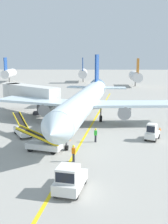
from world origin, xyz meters
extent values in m
plane|color=#9E9B93|center=(0.00, 0.00, 0.00)|extent=(300.00, 300.00, 0.00)
cube|color=yellow|center=(1.92, 5.00, 0.00)|extent=(12.29, 79.14, 0.01)
cylinder|color=silver|center=(1.92, 12.29, 3.45)|extent=(7.76, 30.16, 3.30)
cone|color=silver|center=(-0.50, -3.73, 3.45)|extent=(3.56, 2.86, 3.23)
cone|color=silver|center=(4.38, 28.50, 3.85)|extent=(3.52, 3.24, 3.14)
cube|color=silver|center=(9.55, 12.65, 3.05)|extent=(13.24, 5.16, 0.36)
cylinder|color=gray|center=(7.78, 11.91, 2.05)|extent=(2.36, 3.45, 1.90)
cube|color=silver|center=(-5.26, 14.89, 3.05)|extent=(13.72, 8.70, 0.36)
cylinder|color=gray|center=(-3.79, 13.66, 2.05)|extent=(2.36, 3.45, 1.90)
cube|color=navy|center=(4.02, 26.13, 7.50)|extent=(0.88, 4.00, 5.20)
cube|color=silver|center=(6.93, 25.29, 3.85)|extent=(5.22, 2.26, 0.24)
cube|color=silver|center=(1.00, 26.18, 3.85)|extent=(5.61, 3.60, 0.24)
cylinder|color=#4C4C51|center=(0.20, 0.92, 1.56)|extent=(0.20, 0.20, 3.12)
cylinder|color=black|center=(0.20, 0.92, 0.28)|extent=(0.43, 0.61, 0.56)
cylinder|color=#4C4C51|center=(4.40, 13.94, 1.56)|extent=(0.20, 0.20, 3.12)
cylinder|color=black|center=(4.40, 13.94, 0.48)|extent=(0.49, 1.00, 0.96)
cylinder|color=#4C4C51|center=(0.05, 14.60, 1.56)|extent=(0.20, 0.20, 3.12)
cylinder|color=black|center=(0.05, 14.60, 0.48)|extent=(0.49, 1.00, 0.96)
cube|color=black|center=(-0.20, -1.75, 3.80)|extent=(2.92, 1.41, 0.60)
cube|color=silver|center=(-7.49, 20.01, 3.60)|extent=(10.93, 9.62, 2.50)
cylinder|color=silver|center=(-11.90, 23.63, 3.60)|extent=(3.20, 3.20, 2.50)
cylinder|color=#59595B|center=(-6.10, 18.87, 1.18)|extent=(0.56, 0.56, 2.35)
cube|color=#333338|center=(-6.10, 18.87, 0.25)|extent=(1.80, 1.40, 0.50)
cube|color=silver|center=(1.27, -8.10, 0.70)|extent=(2.63, 3.92, 0.80)
cube|color=silver|center=(1.14, -8.72, 1.65)|extent=(1.83, 1.91, 1.10)
cube|color=black|center=(0.97, -9.47, 1.65)|extent=(1.41, 0.38, 0.77)
cylinder|color=black|center=(1.79, -9.50, 0.30)|extent=(0.34, 0.63, 0.60)
cylinder|color=black|center=(0.21, -9.16, 0.30)|extent=(0.34, 0.63, 0.60)
cylinder|color=black|center=(2.33, -7.04, 0.30)|extent=(0.34, 0.63, 0.60)
cylinder|color=black|center=(0.76, -6.70, 0.30)|extent=(0.34, 0.63, 0.60)
cube|color=silver|center=(10.36, 4.93, 0.65)|extent=(2.23, 2.73, 0.70)
cube|color=silver|center=(10.17, 4.56, 1.55)|extent=(1.41, 1.43, 1.10)
cube|color=black|center=(9.94, 4.09, 1.55)|extent=(0.91, 0.51, 0.77)
cylinder|color=black|center=(10.48, 3.93, 0.30)|extent=(0.46, 0.64, 0.60)
cylinder|color=black|center=(9.49, 4.43, 0.30)|extent=(0.46, 0.64, 0.60)
cylinder|color=black|center=(11.22, 5.44, 0.30)|extent=(0.46, 0.64, 0.60)
cylinder|color=black|center=(10.23, 5.93, 0.30)|extent=(0.46, 0.64, 0.60)
cube|color=silver|center=(-5.80, 6.19, 0.60)|extent=(3.14, 4.05, 0.60)
cylinder|color=black|center=(-7.00, 7.05, 0.30)|extent=(0.48, 0.63, 0.60)
cylinder|color=black|center=(-5.88, 7.66, 0.30)|extent=(0.48, 0.63, 0.60)
cylinder|color=black|center=(-5.72, 4.71, 0.30)|extent=(0.48, 0.63, 0.60)
cylinder|color=black|center=(-4.61, 5.33, 0.30)|extent=(0.48, 0.63, 0.60)
cube|color=black|center=(-6.09, 6.71, 1.55)|extent=(3.19, 4.81, 1.76)
cube|color=yellow|center=(-6.49, 6.50, 1.67)|extent=(2.48, 4.44, 1.84)
cube|color=yellow|center=(-5.70, 6.93, 1.67)|extent=(2.48, 4.44, 1.84)
cube|color=silver|center=(-2.19, 0.57, 0.60)|extent=(4.07, 2.49, 0.60)
cylinder|color=black|center=(-3.64, 0.32, 0.30)|extent=(0.64, 0.38, 0.60)
cylinder|color=black|center=(-3.29, 1.55, 0.30)|extent=(0.64, 0.38, 0.60)
cylinder|color=black|center=(-1.09, -0.41, 0.30)|extent=(0.64, 0.38, 0.60)
cylinder|color=black|center=(-0.73, 0.81, 0.30)|extent=(0.64, 0.38, 0.60)
cube|color=black|center=(-2.76, 0.73, 1.55)|extent=(5.05, 2.25, 1.76)
cube|color=yellow|center=(-2.89, 0.30, 1.67)|extent=(4.85, 1.47, 1.84)
cube|color=yellow|center=(-2.64, 1.16, 1.67)|extent=(4.85, 1.47, 1.84)
cylinder|color=#26262D|center=(3.42, 3.85, 0.42)|extent=(0.24, 0.24, 0.85)
cube|color=green|center=(3.42, 3.85, 1.13)|extent=(0.36, 0.22, 0.56)
sphere|color=beige|center=(3.42, 3.85, 1.52)|extent=(0.20, 0.20, 0.20)
sphere|color=yellow|center=(3.42, 3.85, 1.58)|extent=(0.24, 0.24, 0.24)
cylinder|color=#26262D|center=(1.17, -2.35, 0.42)|extent=(0.24, 0.24, 0.85)
cube|color=orange|center=(1.17, -2.35, 1.13)|extent=(0.36, 0.22, 0.56)
sphere|color=beige|center=(1.17, -2.35, 1.52)|extent=(0.20, 0.20, 0.20)
sphere|color=yellow|center=(1.17, -2.35, 1.58)|extent=(0.24, 0.24, 0.24)
cone|color=orange|center=(0.23, 4.47, 0.22)|extent=(0.36, 0.36, 0.44)
cone|color=orange|center=(-9.19, 15.59, 0.22)|extent=(0.36, 0.36, 0.44)
cone|color=orange|center=(12.33, 9.22, 0.22)|extent=(0.36, 0.36, 0.44)
cylinder|color=silver|center=(-26.53, 72.67, 3.10)|extent=(3.00, 10.00, 3.00)
cylinder|color=#3F3F3F|center=(-26.53, 72.67, 0.80)|extent=(0.30, 0.30, 1.60)
cube|color=navy|center=(-26.53, 69.17, 6.60)|extent=(0.24, 3.20, 4.40)
cylinder|color=silver|center=(0.12, 73.61, 3.10)|extent=(3.00, 10.00, 3.00)
cylinder|color=#3F3F3F|center=(0.12, 73.61, 0.80)|extent=(0.30, 0.30, 1.60)
cube|color=navy|center=(0.12, 70.11, 6.60)|extent=(0.24, 3.20, 4.40)
cylinder|color=silver|center=(17.00, 60.87, 3.10)|extent=(3.00, 10.00, 3.00)
cylinder|color=#3F3F3F|center=(17.00, 60.87, 0.80)|extent=(0.30, 0.30, 1.60)
cube|color=orange|center=(17.00, 57.37, 6.60)|extent=(0.24, 3.20, 4.40)
camera|label=1|loc=(2.76, -28.05, 10.41)|focal=44.96mm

